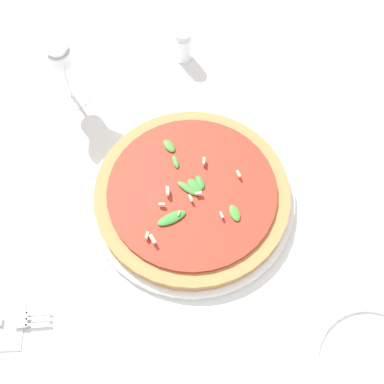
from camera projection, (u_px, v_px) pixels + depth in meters
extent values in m
plane|color=silver|center=(182.00, 182.00, 0.90)|extent=(6.00, 6.00, 0.00)
cylinder|color=white|center=(192.00, 199.00, 0.88)|extent=(0.34, 0.34, 0.01)
cylinder|color=#AD7542|center=(192.00, 195.00, 0.86)|extent=(0.32, 0.32, 0.02)
cylinder|color=#A82D1E|center=(192.00, 191.00, 0.85)|extent=(0.27, 0.27, 0.01)
ellipsoid|color=#317A2B|center=(172.00, 218.00, 0.83)|extent=(0.05, 0.04, 0.01)
ellipsoid|color=#3F832F|center=(175.00, 162.00, 0.87)|extent=(0.02, 0.03, 0.01)
ellipsoid|color=#3F842B|center=(235.00, 213.00, 0.83)|extent=(0.03, 0.03, 0.01)
ellipsoid|color=#3D722E|center=(188.00, 188.00, 0.85)|extent=(0.04, 0.03, 0.01)
ellipsoid|color=#357A30|center=(200.00, 182.00, 0.85)|extent=(0.02, 0.03, 0.01)
ellipsoid|color=#37772C|center=(195.00, 186.00, 0.85)|extent=(0.03, 0.03, 0.01)
ellipsoid|color=#3F782B|center=(169.00, 146.00, 0.89)|extent=(0.03, 0.03, 0.01)
cube|color=beige|center=(147.00, 235.00, 0.81)|extent=(0.00, 0.01, 0.01)
cube|color=beige|center=(199.00, 193.00, 0.84)|extent=(0.01, 0.01, 0.01)
cube|color=beige|center=(168.00, 191.00, 0.84)|extent=(0.01, 0.01, 0.01)
cube|color=beige|center=(179.00, 213.00, 0.83)|extent=(0.00, 0.01, 0.00)
cube|color=beige|center=(191.00, 198.00, 0.84)|extent=(0.01, 0.01, 0.01)
cube|color=beige|center=(204.00, 161.00, 0.87)|extent=(0.01, 0.01, 0.01)
cube|color=beige|center=(238.00, 174.00, 0.86)|extent=(0.01, 0.01, 0.01)
cube|color=beige|center=(162.00, 204.00, 0.83)|extent=(0.01, 0.00, 0.01)
cube|color=beige|center=(153.00, 239.00, 0.80)|extent=(0.01, 0.01, 0.01)
cube|color=beige|center=(221.00, 215.00, 0.82)|extent=(0.01, 0.01, 0.01)
cylinder|color=white|center=(72.00, 96.00, 0.98)|extent=(0.07, 0.07, 0.00)
cylinder|color=white|center=(67.00, 80.00, 0.94)|extent=(0.01, 0.01, 0.08)
cone|color=white|center=(56.00, 48.00, 0.87)|extent=(0.07, 0.07, 0.08)
cylinder|color=white|center=(59.00, 57.00, 0.89)|extent=(0.04, 0.04, 0.03)
cube|color=silver|center=(21.00, 320.00, 0.78)|extent=(0.02, 0.03, 0.00)
cube|color=silver|center=(38.00, 324.00, 0.78)|extent=(0.04, 0.01, 0.00)
cube|color=silver|center=(38.00, 318.00, 0.79)|extent=(0.04, 0.01, 0.00)
cube|color=silver|center=(38.00, 312.00, 0.79)|extent=(0.04, 0.01, 0.00)
cylinder|color=white|center=(373.00, 369.00, 0.76)|extent=(0.18, 0.18, 0.01)
torus|color=white|center=(375.00, 368.00, 0.75)|extent=(0.17, 0.17, 0.01)
cylinder|color=silver|center=(183.00, 48.00, 1.00)|extent=(0.03, 0.03, 0.06)
cylinder|color=#B7B7BF|center=(183.00, 35.00, 0.97)|extent=(0.03, 0.03, 0.01)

